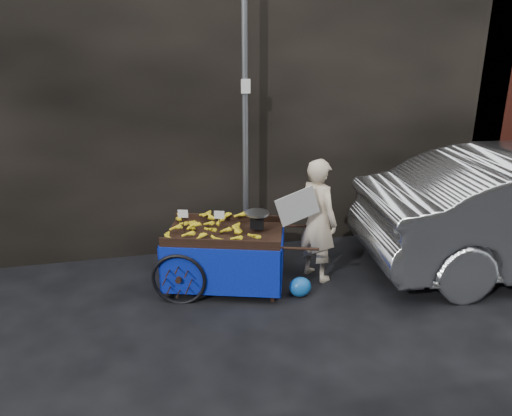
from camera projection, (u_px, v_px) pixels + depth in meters
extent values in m
plane|color=black|center=(244.00, 301.00, 6.01)|extent=(80.00, 80.00, 0.00)
cube|color=black|center=(141.00, 72.00, 7.35)|extent=(11.00, 2.00, 5.00)
cylinder|color=slate|center=(245.00, 117.00, 6.60)|extent=(0.08, 0.08, 4.00)
cube|color=white|center=(246.00, 86.00, 6.42)|extent=(0.12, 0.02, 0.18)
cube|color=black|center=(225.00, 234.00, 6.15)|extent=(1.61, 1.27, 0.05)
cube|color=black|center=(229.00, 218.00, 6.52)|extent=(1.36, 0.46, 0.09)
cube|color=black|center=(219.00, 243.00, 5.74)|extent=(1.36, 0.46, 0.09)
cube|color=black|center=(273.00, 275.00, 5.89)|extent=(0.06, 0.06, 0.71)
cube|color=black|center=(276.00, 250.00, 6.55)|extent=(0.06, 0.06, 0.71)
cylinder|color=black|center=(300.00, 249.00, 5.74)|extent=(0.43, 0.17, 0.04)
cylinder|color=black|center=(300.00, 226.00, 6.41)|extent=(0.43, 0.17, 0.04)
torus|color=black|center=(179.00, 280.00, 5.87)|extent=(0.64, 0.24, 0.66)
torus|color=black|center=(195.00, 247.00, 6.77)|extent=(0.64, 0.24, 0.66)
cylinder|color=black|center=(187.00, 262.00, 6.32)|extent=(0.34, 0.96, 0.04)
cube|color=navy|center=(220.00, 273.00, 5.83)|extent=(1.39, 0.45, 0.60)
cube|color=navy|center=(230.00, 242.00, 6.67)|extent=(1.39, 0.45, 0.60)
cube|color=navy|center=(169.00, 254.00, 6.30)|extent=(0.29, 0.88, 0.60)
cube|color=navy|center=(282.00, 258.00, 6.19)|extent=(0.29, 0.88, 0.60)
cube|color=black|center=(257.00, 223.00, 6.11)|extent=(0.19, 0.17, 0.14)
cylinder|color=silver|center=(257.00, 213.00, 6.07)|extent=(0.38, 0.38, 0.03)
cube|color=white|center=(183.00, 214.00, 6.00)|extent=(0.12, 0.05, 0.10)
cube|color=white|center=(219.00, 215.00, 5.96)|extent=(0.12, 0.05, 0.10)
imported|color=beige|center=(318.00, 220.00, 6.34)|extent=(0.61, 0.70, 1.60)
cube|color=#B9BAB2|center=(297.00, 206.00, 6.01)|extent=(0.59, 0.05, 0.50)
ellipsoid|color=#175BB1|center=(300.00, 287.00, 6.09)|extent=(0.28, 0.22, 0.25)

